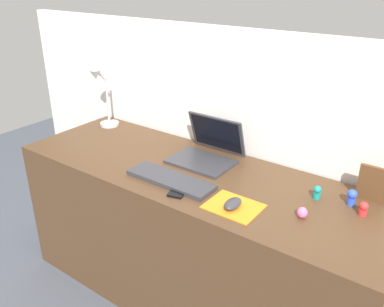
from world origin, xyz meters
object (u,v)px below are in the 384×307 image
(mouse, at_px, (233,204))
(desk_lamp, at_px, (103,100))
(toy_figurine_red, at_px, (363,208))
(toy_figurine_pink, at_px, (302,213))
(cell_phone, at_px, (180,190))
(toy_figurine_teal, at_px, (317,192))
(keyboard, at_px, (171,180))
(picture_frame, at_px, (374,184))
(laptop, at_px, (208,149))
(toy_figurine_blue, at_px, (352,197))

(mouse, xyz_separation_m, desk_lamp, (-1.07, 0.33, 0.14))
(desk_lamp, height_order, toy_figurine_red, desk_lamp)
(toy_figurine_pink, bearing_deg, desk_lamp, 169.95)
(cell_phone, bearing_deg, toy_figurine_teal, 14.87)
(keyboard, height_order, toy_figurine_teal, toy_figurine_teal)
(picture_frame, height_order, toy_figurine_teal, picture_frame)
(laptop, distance_m, toy_figurine_red, 0.76)
(picture_frame, bearing_deg, toy_figurine_red, -88.81)
(keyboard, bearing_deg, picture_frame, 25.01)
(laptop, distance_m, picture_frame, 0.75)
(toy_figurine_pink, distance_m, toy_figurine_teal, 0.17)
(cell_phone, xyz_separation_m, toy_figurine_pink, (0.49, 0.11, 0.02))
(cell_phone, xyz_separation_m, desk_lamp, (-0.82, 0.34, 0.16))
(laptop, height_order, keyboard, laptop)
(toy_figurine_teal, xyz_separation_m, toy_figurine_red, (0.19, -0.01, -0.00))
(desk_lamp, bearing_deg, toy_figurine_blue, -1.27)
(picture_frame, distance_m, toy_figurine_pink, 0.34)
(desk_lamp, relative_size, toy_figurine_pink, 8.17)
(toy_figurine_blue, bearing_deg, cell_phone, -153.06)
(desk_lamp, height_order, picture_frame, desk_lamp)
(picture_frame, height_order, toy_figurine_blue, picture_frame)
(laptop, height_order, toy_figurine_teal, laptop)
(toy_figurine_blue, bearing_deg, laptop, 178.38)
(cell_phone, height_order, toy_figurine_blue, toy_figurine_blue)
(desk_lamp, bearing_deg, picture_frame, 1.83)
(toy_figurine_teal, relative_size, toy_figurine_red, 1.03)
(mouse, distance_m, toy_figurine_pink, 0.26)
(cell_phone, xyz_separation_m, toy_figurine_blue, (0.62, 0.31, 0.03))
(toy_figurine_teal, bearing_deg, cell_phone, -150.29)
(desk_lamp, relative_size, picture_frame, 2.35)
(keyboard, height_order, picture_frame, picture_frame)
(keyboard, xyz_separation_m, toy_figurine_blue, (0.70, 0.27, 0.03))
(laptop, bearing_deg, cell_phone, -76.32)
(laptop, xyz_separation_m, keyboard, (-0.00, -0.29, -0.04))
(desk_lamp, bearing_deg, cell_phone, -22.84)
(laptop, bearing_deg, toy_figurine_pink, -20.98)
(desk_lamp, bearing_deg, toy_figurine_pink, -10.05)
(toy_figurine_pink, xyz_separation_m, toy_figurine_blue, (0.12, 0.20, 0.02))
(laptop, relative_size, picture_frame, 2.00)
(desk_lamp, xyz_separation_m, toy_figurine_blue, (1.43, -0.03, -0.13))
(picture_frame, relative_size, toy_figurine_teal, 2.61)
(toy_figurine_blue, bearing_deg, picture_frame, 55.08)
(keyboard, xyz_separation_m, toy_figurine_pink, (0.58, 0.07, 0.01))
(mouse, bearing_deg, toy_figurine_teal, 48.23)
(toy_figurine_pink, bearing_deg, cell_phone, -167.24)
(laptop, xyz_separation_m, toy_figurine_teal, (0.57, -0.05, -0.02))
(cell_phone, bearing_deg, laptop, 88.83)
(keyboard, bearing_deg, laptop, 89.82)
(mouse, bearing_deg, laptop, 136.08)
(keyboard, relative_size, mouse, 4.27)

